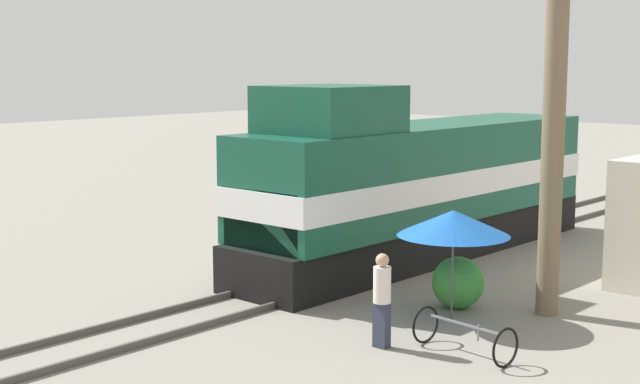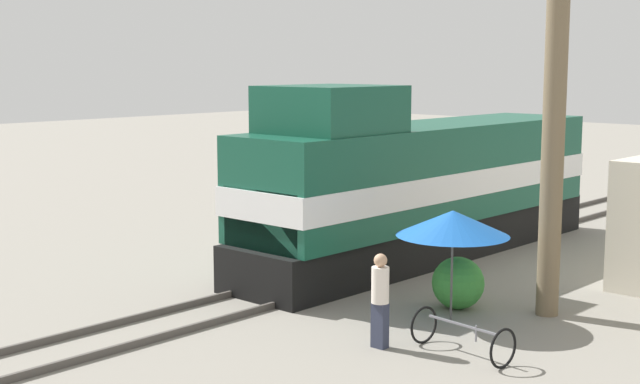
% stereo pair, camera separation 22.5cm
% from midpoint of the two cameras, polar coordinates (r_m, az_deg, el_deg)
% --- Properties ---
extents(ground_plane, '(120.00, 120.00, 0.00)m').
position_cam_midpoint_polar(ground_plane, '(22.45, 0.59, -5.67)').
color(ground_plane, gray).
extents(rail_near, '(0.08, 37.16, 0.15)m').
position_cam_midpoint_polar(rail_near, '(22.89, -0.77, -5.20)').
color(rail_near, '#4C4742').
rests_on(rail_near, ground_plane).
extents(rail_far, '(0.08, 37.16, 0.15)m').
position_cam_midpoint_polar(rail_far, '(21.98, 2.00, -5.78)').
color(rail_far, '#4C4742').
rests_on(rail_far, ground_plane).
extents(locomotive, '(2.87, 13.44, 4.86)m').
position_cam_midpoint_polar(locomotive, '(24.72, 5.90, 0.41)').
color(locomotive, black).
rests_on(locomotive, ground_plane).
extents(utility_pole, '(1.80, 0.48, 10.84)m').
position_cam_midpoint_polar(utility_pole, '(19.39, 14.55, 8.17)').
color(utility_pole, '#726047').
rests_on(utility_pole, ground_plane).
extents(vendor_umbrella, '(2.38, 2.38, 2.36)m').
position_cam_midpoint_polar(vendor_umbrella, '(18.80, 8.19, -1.97)').
color(vendor_umbrella, '#4C4C4C').
rests_on(vendor_umbrella, ground_plane).
extents(shrub_cluster, '(1.16, 1.16, 1.16)m').
position_cam_midpoint_polar(shrub_cluster, '(20.04, 8.51, -5.76)').
color(shrub_cluster, '#388C38').
rests_on(shrub_cluster, ground_plane).
extents(person_bystander, '(0.34, 0.34, 1.84)m').
position_cam_midpoint_polar(person_bystander, '(17.09, 3.61, -6.68)').
color(person_bystander, '#2D3347').
rests_on(person_bystander, ground_plane).
extents(bicycle, '(2.02, 0.96, 0.74)m').
position_cam_midpoint_polar(bicycle, '(16.99, 8.82, -9.04)').
color(bicycle, black).
rests_on(bicycle, ground_plane).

